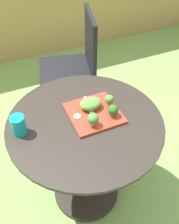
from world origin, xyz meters
TOP-DOWN VIEW (x-y plane):
  - ground_plane at (0.00, 0.00)m, footprint 12.00×12.00m
  - patio_table at (0.00, 0.00)m, footprint 0.81×0.81m
  - patio_chair at (0.28, 0.82)m, footprint 0.54×0.54m
  - salad_plate at (0.06, 0.03)m, footprint 0.26×0.26m
  - drinking_glass at (-0.32, 0.06)m, footprint 0.07×0.07m
  - fork at (0.06, 0.07)m, footprint 0.04×0.15m
  - lettuce_mound at (0.06, 0.07)m, footprint 0.12×0.09m
  - broccoli_floret_0 at (0.02, -0.05)m, footprint 0.06×0.06m
  - broccoli_floret_1 at (0.14, -0.03)m, footprint 0.06×0.06m
  - broccoli_floret_2 at (0.16, 0.05)m, footprint 0.05×0.05m
  - cucumber_slice_0 at (-0.03, 0.03)m, footprint 0.04×0.04m

SIDE VIEW (x-z plane):
  - ground_plane at x=0.00m, z-range 0.00..0.00m
  - patio_table at x=0.00m, z-range 0.07..0.77m
  - patio_chair at x=0.28m, z-range 0.08..0.98m
  - salad_plate at x=0.06m, z-range 0.70..0.72m
  - fork at x=0.06m, z-range 0.72..0.72m
  - cucumber_slice_0 at x=-0.03m, z-range 0.72..0.72m
  - lettuce_mound at x=0.06m, z-range 0.72..0.77m
  - drinking_glass at x=-0.32m, z-range 0.70..0.80m
  - broccoli_floret_1 at x=0.14m, z-range 0.72..0.79m
  - broccoli_floret_2 at x=0.16m, z-range 0.72..0.79m
  - broccoli_floret_0 at x=0.02m, z-range 0.72..0.79m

